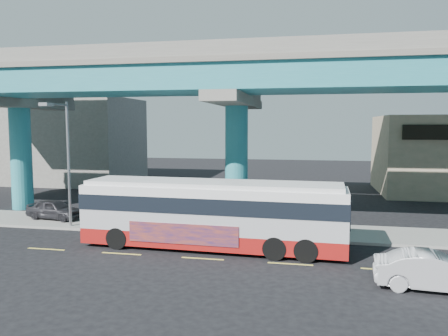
% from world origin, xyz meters
% --- Properties ---
extents(ground, '(120.00, 120.00, 0.00)m').
position_xyz_m(ground, '(0.00, 0.00, 0.00)').
color(ground, black).
rests_on(ground, ground).
extents(sidewalk, '(70.00, 4.00, 0.15)m').
position_xyz_m(sidewalk, '(0.00, 5.50, 0.07)').
color(sidewalk, gray).
rests_on(sidewalk, ground).
extents(lane_markings, '(58.00, 0.12, 0.01)m').
position_xyz_m(lane_markings, '(-0.00, -0.30, 0.01)').
color(lane_markings, '#D8C64C').
rests_on(lane_markings, ground).
extents(viaduct, '(52.00, 12.40, 11.70)m').
position_xyz_m(viaduct, '(-0.00, 9.11, 9.14)').
color(viaduct, teal).
rests_on(viaduct, ground).
extents(building_concrete, '(12.00, 10.00, 9.00)m').
position_xyz_m(building_concrete, '(-20.00, 24.00, 4.50)').
color(building_concrete, gray).
rests_on(building_concrete, ground).
extents(transit_bus, '(13.22, 3.31, 3.37)m').
position_xyz_m(transit_bus, '(0.07, 1.50, 1.85)').
color(transit_bus, maroon).
rests_on(transit_bus, ground).
extents(sedan, '(2.21, 4.53, 1.41)m').
position_xyz_m(sedan, '(9.39, -2.34, 0.70)').
color(sedan, '#B8B9BE').
rests_on(sedan, ground).
extents(parked_car, '(2.52, 4.10, 1.26)m').
position_xyz_m(parked_car, '(-11.24, 5.56, 0.78)').
color(parked_car, '#2A292D').
rests_on(parked_car, sidewalk).
extents(street_lamp, '(0.50, 2.41, 7.34)m').
position_xyz_m(street_lamp, '(-9.20, 3.45, 4.95)').
color(street_lamp, gray).
rests_on(street_lamp, sidewalk).
extents(stop_sign, '(0.64, 0.27, 2.25)m').
position_xyz_m(stop_sign, '(4.81, 4.18, 1.75)').
color(stop_sign, gray).
rests_on(stop_sign, sidewalk).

